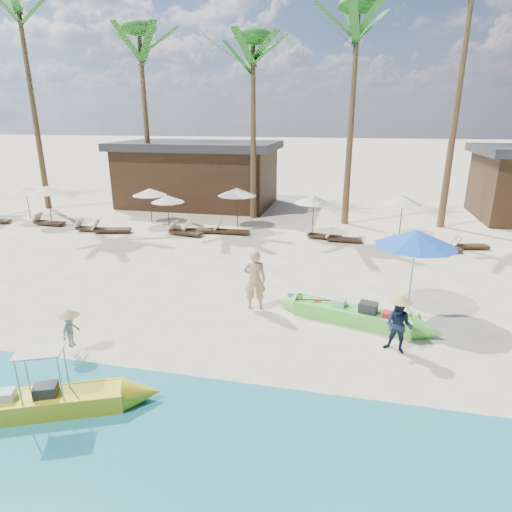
% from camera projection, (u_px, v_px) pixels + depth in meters
% --- Properties ---
extents(ground, '(240.00, 240.00, 0.00)m').
position_uv_depth(ground, '(256.00, 332.00, 12.34)').
color(ground, beige).
rests_on(ground, ground).
extents(wet_sand_strip, '(240.00, 4.50, 0.01)m').
position_uv_depth(wet_sand_strip, '(195.00, 462.00, 7.70)').
color(wet_sand_strip, tan).
rests_on(wet_sand_strip, ground).
extents(green_canoe, '(5.60, 1.84, 0.73)m').
position_uv_depth(green_canoe, '(352.00, 315.00, 12.87)').
color(green_canoe, '#5CE044').
rests_on(green_canoe, ground).
extents(yellow_canoe, '(5.32, 2.56, 1.46)m').
position_uv_depth(yellow_canoe, '(37.00, 404.00, 8.88)').
color(yellow_canoe, yellow).
rests_on(yellow_canoe, ground).
extents(tourist, '(0.80, 0.60, 1.99)m').
position_uv_depth(tourist, '(255.00, 280.00, 13.55)').
color(tourist, tan).
rests_on(tourist, ground).
extents(vendor_green, '(0.88, 0.80, 1.48)m').
position_uv_depth(vendor_green, '(399.00, 326.00, 11.09)').
color(vendor_green, '#141F39').
rests_on(vendor_green, ground).
extents(vendor_yellow, '(0.38, 0.63, 0.95)m').
position_uv_depth(vendor_yellow, '(71.00, 330.00, 11.08)').
color(vendor_yellow, gray).
rests_on(vendor_yellow, ground).
extents(blue_umbrella, '(2.47, 2.47, 2.66)m').
position_uv_depth(blue_umbrella, '(416.00, 238.00, 12.97)').
color(blue_umbrella, '#99999E').
rests_on(blue_umbrella, ground).
extents(resort_parasol_1, '(1.93, 1.93, 1.99)m').
position_uv_depth(resort_parasol_1, '(26.00, 190.00, 25.29)').
color(resort_parasol_1, '#392317').
rests_on(resort_parasol_1, ground).
extents(resort_parasol_2, '(2.13, 2.13, 2.19)m').
position_uv_depth(resort_parasol_2, '(47.00, 190.00, 24.23)').
color(resort_parasol_2, '#392317').
rests_on(resort_parasol_2, ground).
extents(lounger_2_left, '(1.89, 0.68, 0.63)m').
position_uv_depth(lounger_2_left, '(47.00, 222.00, 24.38)').
color(lounger_2_left, '#392317').
rests_on(lounger_2_left, ground).
extents(resort_parasol_3, '(1.97, 1.97, 2.02)m').
position_uv_depth(resort_parasol_3, '(150.00, 192.00, 24.35)').
color(resort_parasol_3, '#392317').
rests_on(resort_parasol_3, ground).
extents(lounger_3_left, '(1.82, 0.56, 0.62)m').
position_uv_depth(lounger_3_left, '(90.00, 228.00, 23.11)').
color(lounger_3_left, '#392317').
rests_on(lounger_3_left, ground).
extents(lounger_3_right, '(2.09, 1.09, 0.68)m').
position_uv_depth(lounger_3_right, '(110.00, 229.00, 22.77)').
color(lounger_3_right, '#392317').
rests_on(lounger_3_right, ground).
extents(resort_parasol_4, '(1.82, 1.82, 1.88)m').
position_uv_depth(resort_parasol_4, '(168.00, 199.00, 23.04)').
color(resort_parasol_4, '#392317').
rests_on(resort_parasol_4, ground).
extents(lounger_4_left, '(1.96, 0.93, 0.64)m').
position_uv_depth(lounger_4_left, '(184.00, 231.00, 22.34)').
color(lounger_4_left, '#392317').
rests_on(lounger_4_left, ground).
extents(lounger_4_right, '(2.01, 1.20, 0.65)m').
position_uv_depth(lounger_4_right, '(200.00, 229.00, 22.70)').
color(lounger_4_right, '#392317').
rests_on(lounger_4_right, ground).
extents(resort_parasol_5, '(2.15, 2.15, 2.21)m').
position_uv_depth(resort_parasol_5, '(237.00, 192.00, 23.38)').
color(resort_parasol_5, '#392317').
rests_on(resort_parasol_5, ground).
extents(lounger_5_left, '(1.85, 0.58, 0.63)m').
position_uv_depth(lounger_5_left, '(230.00, 230.00, 22.56)').
color(lounger_5_left, '#392317').
rests_on(lounger_5_left, ground).
extents(resort_parasol_6, '(2.02, 2.02, 2.08)m').
position_uv_depth(resort_parasol_6, '(314.00, 199.00, 21.90)').
color(resort_parasol_6, '#392317').
rests_on(resort_parasol_6, ground).
extents(lounger_6_left, '(1.84, 0.80, 0.60)m').
position_uv_depth(lounger_6_left, '(322.00, 235.00, 21.68)').
color(lounger_6_left, '#392317').
rests_on(lounger_6_left, ground).
extents(lounger_6_right, '(1.76, 0.55, 0.60)m').
position_uv_depth(lounger_6_right, '(342.00, 238.00, 21.16)').
color(lounger_6_right, '#392317').
rests_on(lounger_6_right, ground).
extents(resort_parasol_7, '(2.05, 2.05, 2.11)m').
position_uv_depth(resort_parasol_7, '(403.00, 200.00, 21.63)').
color(resort_parasol_7, '#392317').
rests_on(resort_parasol_7, ground).
extents(lounger_7_left, '(1.72, 0.87, 0.56)m').
position_uv_depth(lounger_7_left, '(400.00, 243.00, 20.41)').
color(lounger_7_left, '#392317').
rests_on(lounger_7_left, ground).
extents(lounger_7_right, '(1.86, 0.86, 0.61)m').
position_uv_depth(lounger_7_right, '(439.00, 248.00, 19.54)').
color(lounger_7_right, '#392317').
rests_on(lounger_7_right, ground).
extents(lounger_8_left, '(1.75, 0.85, 0.57)m').
position_uv_depth(lounger_8_left, '(468.00, 245.00, 20.01)').
color(lounger_8_left, '#392317').
rests_on(lounger_8_left, ground).
extents(palm_1, '(2.08, 2.08, 13.60)m').
position_uv_depth(palm_1, '(22.00, 31.00, 25.67)').
color(palm_1, brown).
rests_on(palm_1, ground).
extents(palm_2, '(2.08, 2.08, 11.33)m').
position_uv_depth(palm_2, '(141.00, 59.00, 25.64)').
color(palm_2, brown).
rests_on(palm_2, ground).
extents(palm_3, '(2.08, 2.08, 10.52)m').
position_uv_depth(palm_3, '(253.00, 66.00, 23.61)').
color(palm_3, brown).
rests_on(palm_3, ground).
extents(palm_4, '(2.08, 2.08, 11.70)m').
position_uv_depth(palm_4, '(356.00, 44.00, 21.95)').
color(palm_4, brown).
rests_on(palm_4, ground).
extents(palm_5, '(2.08, 2.08, 13.60)m').
position_uv_depth(palm_5, '(470.00, 11.00, 20.77)').
color(palm_5, brown).
rests_on(palm_5, ground).
extents(pavilion_west, '(10.80, 6.60, 4.30)m').
position_uv_depth(pavilion_west, '(198.00, 173.00, 29.55)').
color(pavilion_west, '#392317').
rests_on(pavilion_west, ground).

